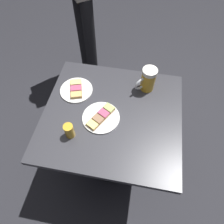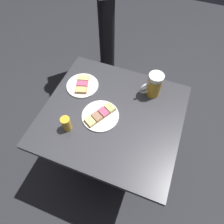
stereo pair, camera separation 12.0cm
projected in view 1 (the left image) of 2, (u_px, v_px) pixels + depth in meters
name	position (u px, v px, depth m)	size (l,w,h in m)	color
ground_plane	(112.00, 158.00, 1.83)	(6.00, 6.00, 0.00)	#28282D
cafe_table	(112.00, 126.00, 1.34)	(0.77, 0.83, 0.74)	black
plate_near	(101.00, 117.00, 1.19)	(0.22, 0.22, 0.03)	white
plate_far	(76.00, 90.00, 1.31)	(0.21, 0.21, 0.03)	white
beer_mug	(148.00, 80.00, 1.26)	(0.12, 0.12, 0.16)	gold
beer_glass_small	(69.00, 131.00, 1.10)	(0.05, 0.05, 0.09)	gold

